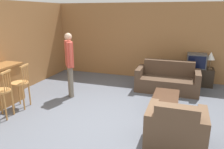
{
  "coord_description": "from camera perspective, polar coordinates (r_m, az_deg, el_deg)",
  "views": [
    {
      "loc": [
        1.53,
        -3.92,
        2.32
      ],
      "look_at": [
        -0.08,
        0.85,
        0.85
      ],
      "focal_mm": 35.0,
      "sensor_mm": 36.0,
      "label": 1
    }
  ],
  "objects": [
    {
      "name": "ground_plane",
      "position": [
        4.8,
        -2.37,
        -12.63
      ],
      "size": [
        24.0,
        24.0,
        0.0
      ],
      "primitive_type": "plane",
      "color": "#565B66"
    },
    {
      "name": "wall_back",
      "position": [
        7.83,
        7.35,
        8.64
      ],
      "size": [
        9.4,
        0.08,
        2.6
      ],
      "color": "#9E6B3D",
      "rests_on": "ground_plane"
    },
    {
      "name": "wall_left",
      "position": [
        7.09,
        -22.64,
        6.75
      ],
      "size": [
        0.08,
        8.69,
        2.6
      ],
      "color": "#9E6B3D",
      "rests_on": "ground_plane"
    },
    {
      "name": "bar_chair_mid",
      "position": [
        5.4,
        -26.78,
        -4.5
      ],
      "size": [
        0.48,
        0.48,
        1.09
      ],
      "color": "#B77F42",
      "rests_on": "ground_plane"
    },
    {
      "name": "bar_chair_far",
      "position": [
        5.79,
        -22.77,
        -2.68
      ],
      "size": [
        0.47,
        0.47,
        1.09
      ],
      "color": "#B77F42",
      "rests_on": "ground_plane"
    },
    {
      "name": "couch_far",
      "position": [
        6.75,
        14.26,
        -1.55
      ],
      "size": [
        1.81,
        0.84,
        0.88
      ],
      "color": "#4C3828",
      "rests_on": "ground_plane"
    },
    {
      "name": "armchair_near",
      "position": [
        4.13,
        16.24,
        -13.46
      ],
      "size": [
        1.03,
        0.8,
        0.86
      ],
      "color": "brown",
      "rests_on": "ground_plane"
    },
    {
      "name": "coffee_table",
      "position": [
        5.38,
        13.87,
        -5.89
      ],
      "size": [
        0.59,
        1.02,
        0.39
      ],
      "color": "#472D1E",
      "rests_on": "ground_plane"
    },
    {
      "name": "tv_unit",
      "position": [
        7.57,
        20.82,
        -0.41
      ],
      "size": [
        1.09,
        0.5,
        0.57
      ],
      "color": "#2D2319",
      "rests_on": "ground_plane"
    },
    {
      "name": "tv",
      "position": [
        7.45,
        21.22,
        3.37
      ],
      "size": [
        0.58,
        0.5,
        0.46
      ],
      "color": "#4C4C4C",
      "rests_on": "tv_unit"
    },
    {
      "name": "table_lamp",
      "position": [
        7.45,
        24.43,
        4.32
      ],
      "size": [
        0.25,
        0.25,
        0.53
      ],
      "color": "brown",
      "rests_on": "tv_unit"
    },
    {
      "name": "person_by_window",
      "position": [
        6.03,
        -11.05,
        3.45
      ],
      "size": [
        0.39,
        0.43,
        1.77
      ],
      "color": "#756B5B",
      "rests_on": "ground_plane"
    }
  ]
}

